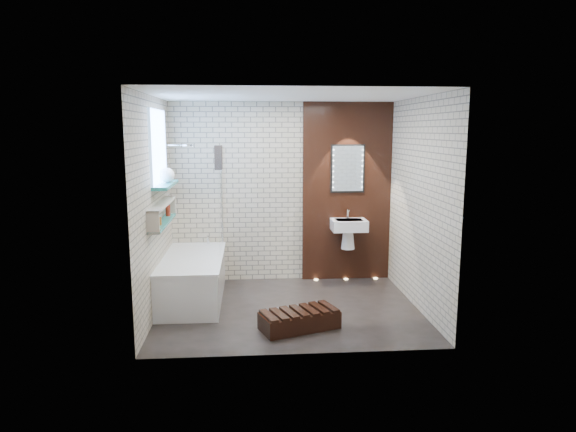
{
  "coord_description": "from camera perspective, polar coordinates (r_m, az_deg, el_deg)",
  "views": [
    {
      "loc": [
        -0.47,
        -6.04,
        2.2
      ],
      "look_at": [
        0.0,
        0.15,
        1.15
      ],
      "focal_mm": 31.73,
      "sensor_mm": 36.0,
      "label": 1
    }
  ],
  "objects": [
    {
      "name": "towel",
      "position": [
        6.71,
        -7.8,
        6.52
      ],
      "size": [
        0.09,
        0.24,
        0.31
      ],
      "primitive_type": "cube",
      "color": "black",
      "rests_on": "bath_screen"
    },
    {
      "name": "room_shell",
      "position": [
        6.13,
        0.11,
        1.15
      ],
      "size": [
        3.24,
        3.2,
        2.6
      ],
      "color": "#B7AD92",
      "rests_on": "ground"
    },
    {
      "name": "sill_vases",
      "position": [
        6.56,
        -13.39,
        4.47
      ],
      "size": [
        0.19,
        0.19,
        0.19
      ],
      "color": "white",
      "rests_on": "clerestory_window"
    },
    {
      "name": "bathtub",
      "position": [
        6.81,
        -10.6,
        -6.85
      ],
      "size": [
        0.79,
        1.74,
        0.7
      ],
      "color": "white",
      "rests_on": "ground"
    },
    {
      "name": "bath_screen",
      "position": [
        7.0,
        -7.58,
        1.97
      ],
      "size": [
        0.01,
        0.78,
        1.4
      ],
      "primitive_type": "cube",
      "color": "white",
      "rests_on": "bathtub"
    },
    {
      "name": "washbasin",
      "position": [
        7.39,
        6.81,
        -1.47
      ],
      "size": [
        0.5,
        0.36,
        0.58
      ],
      "color": "white",
      "rests_on": "walnut_panel"
    },
    {
      "name": "clerestory_window",
      "position": [
        6.49,
        -14.18,
        6.67
      ],
      "size": [
        0.18,
        1.0,
        0.94
      ],
      "color": "#7FADE0",
      "rests_on": "room_shell"
    },
    {
      "name": "led_mirror",
      "position": [
        7.43,
        6.71,
        5.29
      ],
      "size": [
        0.5,
        0.02,
        0.7
      ],
      "color": "black",
      "rests_on": "walnut_panel"
    },
    {
      "name": "shower_head",
      "position": [
        7.04,
        -11.22,
        7.79
      ],
      "size": [
        0.18,
        0.18,
        0.02
      ],
      "primitive_type": "cylinder",
      "color": "silver",
      "rests_on": "room_shell"
    },
    {
      "name": "walnut_step",
      "position": [
        5.82,
        1.29,
        -11.62
      ],
      "size": [
        0.94,
        0.65,
        0.19
      ],
      "primitive_type": "cube",
      "rotation": [
        0.0,
        0.0,
        0.34
      ],
      "color": "black",
      "rests_on": "ground"
    },
    {
      "name": "display_niche",
      "position": [
        6.36,
        -13.88,
        0.27
      ],
      "size": [
        0.14,
        1.3,
        0.26
      ],
      "color": "teal",
      "rests_on": "room_shell"
    },
    {
      "name": "floor_uplights",
      "position": [
        7.7,
        6.51,
        -7.02
      ],
      "size": [
        0.96,
        0.06,
        0.01
      ],
      "color": "#FFD899",
      "rests_on": "ground"
    },
    {
      "name": "niche_bottles",
      "position": [
        6.59,
        -13.54,
        0.32
      ],
      "size": [
        0.06,
        0.7,
        0.15
      ],
      "color": "#A75719",
      "rests_on": "display_niche"
    },
    {
      "name": "walnut_panel",
      "position": [
        7.5,
        6.6,
        2.65
      ],
      "size": [
        1.3,
        0.06,
        2.6
      ],
      "primitive_type": "cube",
      "color": "black",
      "rests_on": "ground"
    },
    {
      "name": "ground",
      "position": [
        6.45,
        0.1,
        -10.35
      ],
      "size": [
        3.2,
        3.2,
        0.0
      ],
      "primitive_type": "plane",
      "color": "black",
      "rests_on": "ground"
    }
  ]
}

